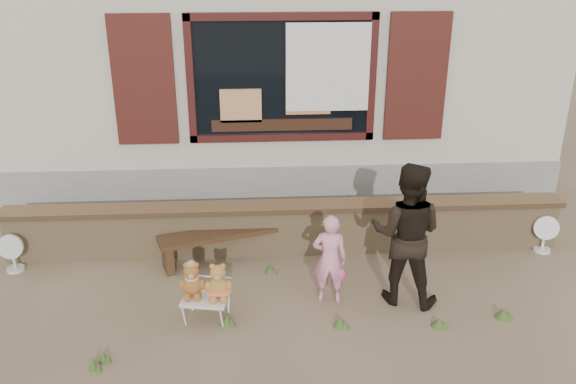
{
  "coord_description": "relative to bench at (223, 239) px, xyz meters",
  "views": [
    {
      "loc": [
        -0.39,
        -6.0,
        3.78
      ],
      "look_at": [
        0.0,
        0.6,
        1.0
      ],
      "focal_mm": 38.0,
      "sensor_mm": 36.0,
      "label": 1
    }
  ],
  "objects": [
    {
      "name": "fan_left",
      "position": [
        -2.54,
        -0.1,
        -0.05
      ],
      "size": [
        0.31,
        0.21,
        0.5
      ],
      "rotation": [
        0.0,
        0.0,
        0.01
      ],
      "color": "silver",
      "rests_on": "ground"
    },
    {
      "name": "grass_tufts",
      "position": [
        1.14,
        -1.45,
        -0.24
      ],
      "size": [
        4.33,
        1.82,
        0.14
      ],
      "color": "#3D5723",
      "rests_on": "ground"
    },
    {
      "name": "adult",
      "position": [
        2.04,
        -1.01,
        0.52
      ],
      "size": [
        0.96,
        0.86,
        1.63
      ],
      "primitive_type": "imported",
      "rotation": [
        0.0,
        0.0,
        2.77
      ],
      "color": "black",
      "rests_on": "ground"
    },
    {
      "name": "folding_chair",
      "position": [
        -0.13,
        -1.27,
        -0.04
      ],
      "size": [
        0.54,
        0.49,
        0.29
      ],
      "rotation": [
        0.0,
        0.0,
        -0.18
      ],
      "color": "silver",
      "rests_on": "ground"
    },
    {
      "name": "brick_wall",
      "position": [
        0.8,
        0.2,
        0.04
      ],
      "size": [
        7.1,
        0.36,
        0.67
      ],
      "color": "tan",
      "rests_on": "ground"
    },
    {
      "name": "ground",
      "position": [
        0.8,
        -0.8,
        -0.3
      ],
      "size": [
        80.0,
        80.0,
        0.0
      ],
      "primitive_type": "plane",
      "color": "brown",
      "rests_on": "ground"
    },
    {
      "name": "teddy_bear_left",
      "position": [
        -0.27,
        -1.25,
        0.19
      ],
      "size": [
        0.33,
        0.29,
        0.39
      ],
      "primitive_type": null,
      "rotation": [
        0.0,
        0.0,
        -0.18
      ],
      "color": "brown",
      "rests_on": "folding_chair"
    },
    {
      "name": "teddy_bear_right",
      "position": [
        0.01,
        -1.29,
        0.19
      ],
      "size": [
        0.33,
        0.3,
        0.4
      ],
      "primitive_type": null,
      "rotation": [
        0.0,
        0.0,
        -0.18
      ],
      "color": "olive",
      "rests_on": "folding_chair"
    },
    {
      "name": "bench",
      "position": [
        0.0,
        0.0,
        0.0
      ],
      "size": [
        1.62,
        0.82,
        0.41
      ],
      "rotation": [
        0.0,
        0.0,
        0.32
      ],
      "color": "#372213",
      "rests_on": "ground"
    },
    {
      "name": "fan_right",
      "position": [
        4.12,
        0.0,
        -0.04
      ],
      "size": [
        0.33,
        0.21,
        0.51
      ],
      "rotation": [
        0.0,
        0.0,
        -0.24
      ],
      "color": "white",
      "rests_on": "ground"
    },
    {
      "name": "shopfront",
      "position": [
        0.8,
        3.69,
        1.7
      ],
      "size": [
        8.04,
        5.13,
        4.0
      ],
      "color": "#C0B89B",
      "rests_on": "ground"
    },
    {
      "name": "child",
      "position": [
        1.21,
        -0.99,
        0.23
      ],
      "size": [
        0.42,
        0.31,
        1.05
      ],
      "primitive_type": "imported",
      "rotation": [
        0.0,
        0.0,
        2.99
      ],
      "color": "pink",
      "rests_on": "ground"
    }
  ]
}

